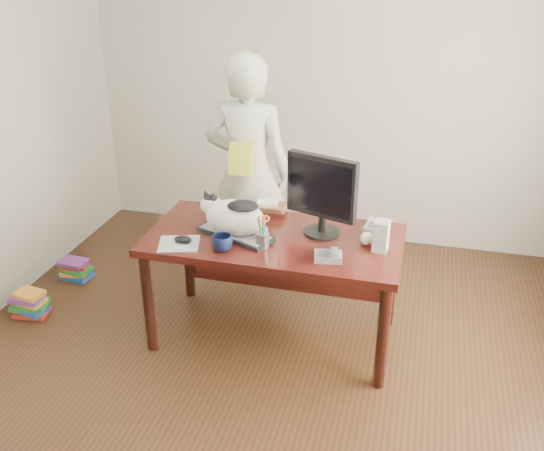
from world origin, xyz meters
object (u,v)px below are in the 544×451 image
Objects in this scene: monitor at (322,192)px; coffee_mug at (222,243)px; book_pile_b at (75,269)px; person at (248,173)px; phone at (329,256)px; keyboard at (235,234)px; calculator at (377,227)px; pen_cup at (262,238)px; desk at (277,252)px; cat at (233,215)px; book_stack at (269,208)px; speaker at (381,236)px; baseball at (367,239)px; book_pile_a at (30,304)px; mouse at (183,239)px.

monitor reaches higher than coffee_mug.
person is at bearing 14.68° from book_pile_b.
monitor is 2.93× the size of phone.
calculator is (0.85, 0.30, 0.01)m from keyboard.
pen_cup reaches higher than calculator.
calculator reaches higher than desk.
monitor is (0.53, 0.15, 0.16)m from cat.
cat is at bearing -111.85° from book_stack.
cat reaches higher than book_stack.
person reaches higher than speaker.
calculator is at bearing 40.85° from cat.
pen_cup is 0.64m from baseball.
keyboard is 4.19× the size of coffee_mug.
keyboard is 1.01× the size of monitor.
book_pile_b is (-1.47, 0.40, -0.82)m from cat.
monitor is at bearing 8.40° from book_pile_a.
speaker is 0.28m from calculator.
desk is 12.66× the size of coffee_mug.
baseball is at bearing 17.47° from pen_cup.
desk is 0.51m from phone.
book_stack is (0.13, 0.39, -0.10)m from cat.
phone reaches higher than mouse.
baseball is 2.42m from book_pile_b.
keyboard is 2.60× the size of calculator.
monitor is 4.13× the size of mouse.
book_pile_b is (-2.00, 0.25, -0.97)m from monitor.
phone is at bearing -16.06° from mouse.
book_pile_a is (-1.75, -0.28, -0.51)m from desk.
person is at bearing 122.23° from book_stack.
book_stack is (0.12, 0.39, 0.02)m from keyboard.
book_stack is (-0.78, 0.36, -0.06)m from speaker.
pen_cup is 1.91m from book_pile_b.
phone is 2.29m from book_pile_b.
person is at bearing 33.32° from book_pile_a.
mouse is at bearing -163.37° from speaker.
keyboard is 2.19× the size of book_stack.
phone reaches higher than book_pile_a.
mouse is at bearing -139.36° from monitor.
keyboard is 6.66× the size of baseball.
mouse is (-0.52, -0.31, 0.17)m from desk.
book_pile_a is at bearing -161.66° from calculator.
book_pile_b is at bearing 12.54° from person.
book_stack reaches higher than phone.
coffee_mug reaches higher than phone.
baseball is at bearing -3.37° from mouse.
cat is 0.91× the size of monitor.
coffee_mug reaches higher than baseball.
book_stack reaches higher than book_pile_b.
person reaches higher than cat.
coffee_mug is at bearing -153.68° from pen_cup.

